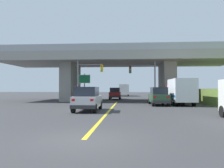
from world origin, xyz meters
name	(u,v)px	position (x,y,z in m)	size (l,w,h in m)	color
ground	(118,101)	(0.00, 26.03, 0.00)	(160.00, 160.00, 0.00)	#353538
overpass_bridge	(118,64)	(0.00, 26.03, 5.60)	(34.66, 10.79, 7.82)	gray
lane_divider_stripe	(110,110)	(0.00, 11.71, 0.00)	(0.20, 23.43, 0.01)	yellow
suv_lead	(88,99)	(-1.78, 10.32, 1.01)	(1.94, 4.41, 2.02)	silver
suv_crossing	(158,96)	(4.99, 17.26, 1.01)	(1.94, 4.76, 2.02)	#2D4C33
box_truck	(180,91)	(7.56, 18.05, 1.56)	(2.33, 6.69, 2.95)	red
sedan_oncoming	(115,93)	(-0.72, 30.71, 1.01)	(1.94, 4.50, 2.02)	maroon
traffic_signal_nearside	(146,76)	(3.90, 21.31, 3.52)	(3.48, 0.36, 5.44)	#56595E
traffic_signal_farside	(86,75)	(-3.95, 20.90, 3.67)	(3.45, 0.36, 5.80)	slate
highway_sign	(84,81)	(-4.78, 23.84, 2.95)	(1.69, 0.17, 4.04)	#56595E
semi_truck_distant	(124,90)	(0.53, 47.56, 1.54)	(2.33, 7.56, 2.87)	silver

